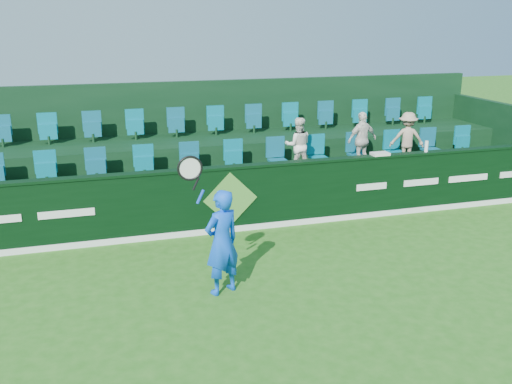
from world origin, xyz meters
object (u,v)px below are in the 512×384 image
object	(u,v)px
tennis_player	(222,241)
drinks_bottle	(426,146)
spectator_left	(298,145)
towel	(380,154)
spectator_middle	(362,140)
spectator_right	(407,138)

from	to	relation	value
tennis_player	drinks_bottle	size ratio (longest dim) A/B	9.57
spectator_left	towel	world-z (taller)	spectator_left
spectator_middle	drinks_bottle	distance (m)	1.49
spectator_left	spectator_right	size ratio (longest dim) A/B	1.01
tennis_player	spectator_right	world-z (taller)	tennis_player
tennis_player	spectator_right	size ratio (longest dim) A/B	1.88
spectator_left	spectator_right	bearing A→B (deg)	-167.96
spectator_left	towel	size ratio (longest dim) A/B	3.33
spectator_right	drinks_bottle	world-z (taller)	spectator_right
spectator_middle	spectator_right	distance (m)	1.18
tennis_player	towel	distance (m)	4.87
spectator_right	towel	xyz separation A→B (m)	(-1.31, -1.12, -0.04)
spectator_right	spectator_middle	bearing A→B (deg)	21.52
towel	spectator_right	bearing A→B (deg)	40.54
spectator_left	spectator_middle	xyz separation A→B (m)	(1.57, 0.00, 0.03)
tennis_player	spectator_right	distance (m)	6.58
drinks_bottle	tennis_player	bearing A→B (deg)	-153.21
spectator_middle	spectator_right	size ratio (longest dim) A/B	1.05
towel	drinks_bottle	bearing A→B (deg)	0.00
spectator_right	drinks_bottle	bearing A→B (deg)	101.53
towel	spectator_left	bearing A→B (deg)	142.12
tennis_player	drinks_bottle	xyz separation A→B (m)	(5.19, 2.62, 0.61)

